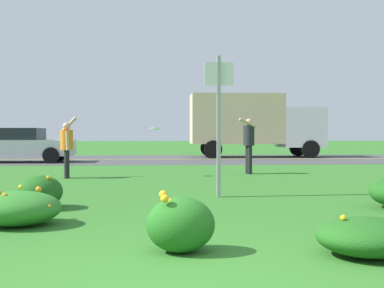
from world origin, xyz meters
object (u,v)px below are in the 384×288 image
person_thrower_orange_shirt (67,145)px  person_catcher_dark_shirt (249,141)px  frisbee_white (155,129)px  sign_post_near_path (219,112)px  box_truck_white (253,122)px  car_silver_center_left (18,145)px

person_thrower_orange_shirt → person_catcher_dark_shirt: size_ratio=1.00×
person_thrower_orange_shirt → frisbee_white: size_ratio=6.16×
person_catcher_dark_shirt → frisbee_white: 2.94m
sign_post_near_path → person_catcher_dark_shirt: bearing=73.5°
frisbee_white → person_catcher_dark_shirt: bearing=15.1°
sign_post_near_path → person_catcher_dark_shirt: size_ratio=1.61×
box_truck_white → person_thrower_orange_shirt: bearing=-123.6°
person_thrower_orange_shirt → sign_post_near_path: bearing=-47.7°
frisbee_white → car_silver_center_left: size_ratio=0.06×
frisbee_white → box_truck_white: box_truck_white is taller
person_catcher_dark_shirt → person_thrower_orange_shirt: bearing=-168.4°
sign_post_near_path → box_truck_white: 15.44m
person_thrower_orange_shirt → box_truck_white: (7.28, 10.94, 0.88)m
sign_post_near_path → box_truck_white: box_truck_white is taller
car_silver_center_left → sign_post_near_path: bearing=-57.7°
frisbee_white → person_thrower_orange_shirt: bearing=-172.6°
person_thrower_orange_shirt → car_silver_center_left: bearing=115.5°
person_thrower_orange_shirt → car_silver_center_left: 8.10m
frisbee_white → car_silver_center_left: bearing=130.2°
sign_post_near_path → frisbee_white: bearing=106.4°
person_thrower_orange_shirt → car_silver_center_left: (-3.48, 7.31, -0.18)m
person_thrower_orange_shirt → car_silver_center_left: person_thrower_orange_shirt is taller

